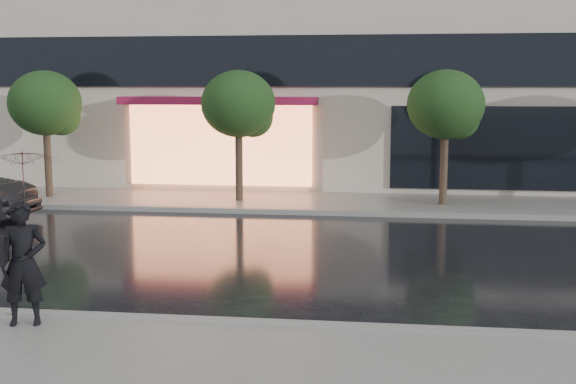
# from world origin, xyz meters

# --- Properties ---
(ground) EXTENTS (120.00, 120.00, 0.00)m
(ground) POSITION_xyz_m (0.00, 0.00, 0.00)
(ground) COLOR black
(ground) RESTS_ON ground
(sidewalk_far) EXTENTS (60.00, 3.50, 0.12)m
(sidewalk_far) POSITION_xyz_m (0.00, 10.25, 0.06)
(sidewalk_far) COLOR slate
(sidewalk_far) RESTS_ON ground
(curb_near) EXTENTS (60.00, 0.25, 0.14)m
(curb_near) POSITION_xyz_m (0.00, -1.00, 0.07)
(curb_near) COLOR gray
(curb_near) RESTS_ON ground
(curb_far) EXTENTS (60.00, 0.25, 0.14)m
(curb_far) POSITION_xyz_m (0.00, 8.50, 0.07)
(curb_far) COLOR gray
(curb_far) RESTS_ON ground
(tree_far_west) EXTENTS (2.20, 2.20, 3.99)m
(tree_far_west) POSITION_xyz_m (-8.94, 10.03, 2.92)
(tree_far_west) COLOR #33261C
(tree_far_west) RESTS_ON ground
(tree_mid_west) EXTENTS (2.20, 2.20, 3.99)m
(tree_mid_west) POSITION_xyz_m (-2.94, 10.03, 2.92)
(tree_mid_west) COLOR #33261C
(tree_mid_west) RESTS_ON ground
(tree_mid_east) EXTENTS (2.20, 2.20, 3.99)m
(tree_mid_east) POSITION_xyz_m (3.06, 10.03, 2.92)
(tree_mid_east) COLOR #33261C
(tree_mid_east) RESTS_ON ground
(pedestrian_with_umbrella) EXTENTS (1.23, 1.24, 2.55)m
(pedestrian_with_umbrella) POSITION_xyz_m (-3.88, -1.49, 1.78)
(pedestrian_with_umbrella) COLOR black
(pedestrian_with_umbrella) RESTS_ON sidewalk_near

